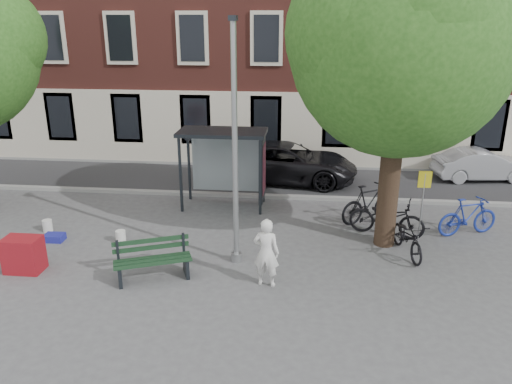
{
  "coord_description": "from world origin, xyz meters",
  "views": [
    {
      "loc": [
        1.74,
        -11.69,
        6.02
      ],
      "look_at": [
        0.35,
        1.57,
        1.4
      ],
      "focal_mm": 35.0,
      "sensor_mm": 36.0,
      "label": 1
    }
  ],
  "objects": [
    {
      "name": "blue_crate",
      "position": [
        -5.39,
        0.73,
        0.1
      ],
      "size": [
        0.56,
        0.41,
        0.2
      ],
      "primitive_type": "cube",
      "rotation": [
        0.0,
        0.0,
        0.02
      ],
      "color": "navy",
      "rests_on": "ground"
    },
    {
      "name": "bike_c",
      "position": [
        4.51,
        0.87,
        0.5
      ],
      "size": [
        1.05,
        1.98,
        0.99
      ],
      "primitive_type": "imported",
      "rotation": [
        0.0,
        0.0,
        0.22
      ],
      "color": "black",
      "rests_on": "ground"
    },
    {
      "name": "red_stand",
      "position": [
        -5.23,
        -1.07,
        0.45
      ],
      "size": [
        0.9,
        0.6,
        0.9
      ],
      "primitive_type": "cube",
      "rotation": [
        0.0,
        0.0,
        -0.0
      ],
      "color": "maroon",
      "rests_on": "ground"
    },
    {
      "name": "tree_right",
      "position": [
        4.01,
        1.38,
        5.62
      ],
      "size": [
        5.76,
        5.6,
        8.2
      ],
      "color": "black",
      "rests_on": "ground"
    },
    {
      "name": "bike_d",
      "position": [
        3.72,
        3.12,
        0.62
      ],
      "size": [
        2.05,
        1.64,
        1.25
      ],
      "primitive_type": "imported",
      "rotation": [
        0.0,
        0.0,
        2.16
      ],
      "color": "black",
      "rests_on": "ground"
    },
    {
      "name": "car_silver",
      "position": [
        8.63,
        8.01,
        0.61
      ],
      "size": [
        3.84,
        1.78,
        1.22
      ],
      "primitive_type": "imported",
      "rotation": [
        0.0,
        0.0,
        1.71
      ],
      "color": "#9E9FA5",
      "rests_on": "ground"
    },
    {
      "name": "bike_b",
      "position": [
        6.5,
        2.41,
        0.58
      ],
      "size": [
        1.99,
        1.17,
        1.15
      ],
      "primitive_type": "imported",
      "rotation": [
        0.0,
        0.0,
        1.92
      ],
      "color": "navy",
      "rests_on": "ground"
    },
    {
      "name": "ground",
      "position": [
        0.0,
        0.0,
        0.0
      ],
      "size": [
        90.0,
        90.0,
        0.0
      ],
      "primitive_type": "plane",
      "color": "#4C4C4F",
      "rests_on": "ground"
    },
    {
      "name": "bus_shelter",
      "position": [
        -0.61,
        4.11,
        1.92
      ],
      "size": [
        2.85,
        1.45,
        2.62
      ],
      "color": "#1E2328",
      "rests_on": "ground"
    },
    {
      "name": "curb_far",
      "position": [
        0.0,
        9.0,
        0.06
      ],
      "size": [
        40.0,
        0.25,
        0.12
      ],
      "primitive_type": "cube",
      "color": "gray",
      "rests_on": "ground"
    },
    {
      "name": "notice_sign",
      "position": [
        5.01,
        1.8,
        1.55
      ],
      "size": [
        0.36,
        0.04,
        2.09
      ],
      "rotation": [
        0.0,
        0.0,
        0.01
      ],
      "color": "#9EA0A3",
      "rests_on": "ground"
    },
    {
      "name": "curb_near",
      "position": [
        0.0,
        5.0,
        0.06
      ],
      "size": [
        40.0,
        0.25,
        0.12
      ],
      "primitive_type": "cube",
      "color": "gray",
      "rests_on": "ground"
    },
    {
      "name": "painter",
      "position": [
        0.88,
        -1.14,
        0.85
      ],
      "size": [
        0.67,
        0.49,
        1.7
      ],
      "primitive_type": "imported",
      "rotation": [
        0.0,
        0.0,
        3.0
      ],
      "color": "white",
      "rests_on": "ground"
    },
    {
      "name": "car_dark",
      "position": [
        0.99,
        7.07,
        0.75
      ],
      "size": [
        5.64,
        3.03,
        1.51
      ],
      "primitive_type": "imported",
      "rotation": [
        0.0,
        0.0,
        1.47
      ],
      "color": "black",
      "rests_on": "ground"
    },
    {
      "name": "bike_a",
      "position": [
        4.13,
        2.11,
        0.57
      ],
      "size": [
        2.3,
        1.36,
        1.14
      ],
      "primitive_type": "imported",
      "rotation": [
        0.0,
        0.0,
        1.27
      ],
      "color": "black",
      "rests_on": "ground"
    },
    {
      "name": "road",
      "position": [
        0.0,
        7.0,
        0.01
      ],
      "size": [
        40.0,
        4.0,
        0.01
      ],
      "primitive_type": "cube",
      "color": "#28282B",
      "rests_on": "ground"
    },
    {
      "name": "bucket_c",
      "position": [
        -3.44,
        0.81,
        0.18
      ],
      "size": [
        0.33,
        0.33,
        0.36
      ],
      "primitive_type": "cylinder",
      "rotation": [
        0.0,
        0.0,
        -0.18
      ],
      "color": "silver",
      "rests_on": "ground"
    },
    {
      "name": "bucket_b",
      "position": [
        -5.91,
        1.35,
        0.18
      ],
      "size": [
        0.28,
        0.28,
        0.36
      ],
      "primitive_type": "cylinder",
      "rotation": [
        0.0,
        0.0,
        0.01
      ],
      "color": "silver",
      "rests_on": "ground"
    },
    {
      "name": "bench",
      "position": [
        -1.9,
        -1.1,
        0.44
      ],
      "size": [
        1.94,
        1.23,
        0.95
      ],
      "rotation": [
        0.0,
        0.0,
        0.39
      ],
      "color": "#1E2328",
      "rests_on": "ground"
    },
    {
      "name": "lamppost",
      "position": [
        0.0,
        0.0,
        2.78
      ],
      "size": [
        0.28,
        0.35,
        6.11
      ],
      "color": "#9EA0A3",
      "rests_on": "ground"
    }
  ]
}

